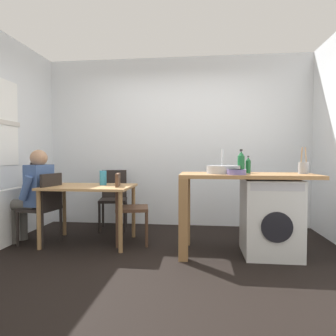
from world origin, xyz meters
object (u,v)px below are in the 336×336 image
(dining_table, at_px, (89,193))
(vase, at_px, (103,178))
(utensil_crock, at_px, (303,168))
(seated_person, at_px, (34,191))
(bottle_squat_brown, at_px, (248,165))
(chair_opposite, at_px, (126,204))
(bottle_tall_green, at_px, (241,162))
(mixing_bowl, at_px, (236,172))
(chair_person_seat, at_px, (45,204))
(chair_spare_by_wall, at_px, (114,196))
(washing_machine, at_px, (270,217))

(dining_table, height_order, vase, vase)
(utensil_crock, height_order, vase, utensil_crock)
(seated_person, bearing_deg, bottle_squat_brown, -81.25)
(bottle_squat_brown, bearing_deg, chair_opposite, 174.47)
(bottle_tall_green, bearing_deg, mixing_bowl, -107.63)
(chair_person_seat, relative_size, vase, 4.77)
(seated_person, bearing_deg, dining_table, -73.80)
(seated_person, relative_size, mixing_bowl, 5.84)
(mixing_bowl, height_order, utensil_crock, utensil_crock)
(dining_table, bearing_deg, chair_spare_by_wall, 83.66)
(dining_table, height_order, washing_machine, washing_machine)
(chair_person_seat, bearing_deg, dining_table, -69.18)
(chair_person_seat, relative_size, bottle_tall_green, 3.24)
(bottle_squat_brown, height_order, utensil_crock, utensil_crock)
(chair_opposite, distance_m, seated_person, 1.20)
(bottle_tall_green, relative_size, utensil_crock, 0.93)
(mixing_bowl, bearing_deg, bottle_squat_brown, 60.76)
(seated_person, distance_m, mixing_bowl, 2.54)
(chair_opposite, relative_size, utensil_crock, 3.00)
(chair_person_seat, distance_m, washing_machine, 2.75)
(chair_person_seat, distance_m, vase, 0.80)
(dining_table, xyz_separation_m, seated_person, (-0.71, -0.09, 0.03))
(chair_opposite, height_order, seated_person, seated_person)
(chair_person_seat, height_order, seated_person, seated_person)
(chair_spare_by_wall, distance_m, bottle_squat_brown, 2.14)
(chair_spare_by_wall, bearing_deg, vase, 84.50)
(chair_opposite, bearing_deg, washing_machine, 70.37)
(chair_spare_by_wall, bearing_deg, mixing_bowl, 134.38)
(washing_machine, distance_m, bottle_squat_brown, 0.63)
(dining_table, bearing_deg, chair_person_seat, -168.42)
(seated_person, bearing_deg, chair_person_seat, -90.00)
(chair_person_seat, distance_m, bottle_tall_green, 2.49)
(seated_person, xyz_separation_m, utensil_crock, (3.27, -0.08, 0.32))
(washing_machine, height_order, utensil_crock, utensil_crock)
(bottle_squat_brown, xyz_separation_m, vase, (-1.82, 0.21, -0.18))
(washing_machine, relative_size, bottle_squat_brown, 4.27)
(washing_machine, bearing_deg, bottle_tall_green, 169.48)
(seated_person, relative_size, washing_machine, 1.40)
(chair_spare_by_wall, bearing_deg, dining_table, 72.72)
(mixing_bowl, distance_m, vase, 1.73)
(chair_person_seat, relative_size, utensil_crock, 3.00)
(bottle_tall_green, height_order, utensil_crock, utensil_crock)
(chair_opposite, bearing_deg, dining_table, -97.13)
(dining_table, height_order, bottle_squat_brown, bottle_squat_brown)
(chair_spare_by_wall, xyz_separation_m, utensil_crock, (2.48, -0.94, 0.48))
(bottle_squat_brown, bearing_deg, utensil_crock, -5.10)
(chair_person_seat, xyz_separation_m, chair_opposite, (1.02, 0.15, 0.00))
(dining_table, relative_size, vase, 5.83)
(chair_opposite, bearing_deg, bottle_tall_green, 70.89)
(dining_table, distance_m, vase, 0.26)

